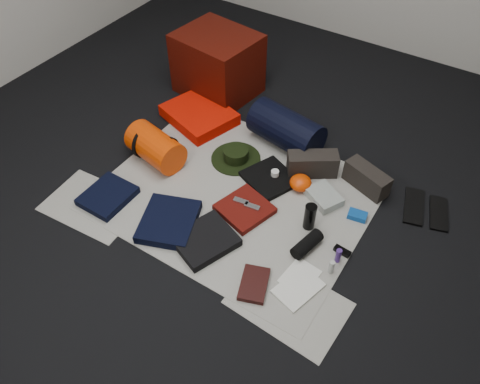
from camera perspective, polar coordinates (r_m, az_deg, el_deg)
The scene contains 37 objects.
floor at distance 2.96m, azimuth -0.50°, elevation -0.49°, with size 4.50×4.50×0.02m, color black.
newspaper_mat at distance 2.95m, azimuth -0.50°, elevation -0.32°, with size 1.60×1.30×0.01m, color beige.
newspaper_sheet_front_left at distance 3.04m, azimuth -17.48°, elevation -1.51°, with size 0.58×0.40×0.00m, color beige.
newspaper_sheet_front_right at distance 2.51m, azimuth 5.94°, elevation -13.35°, with size 0.58×0.40×0.00m, color beige.
red_cabinet at distance 3.70m, azimuth -2.74°, elevation 15.32°, with size 0.57×0.48×0.48m, color #480C05.
sleeping_pad at distance 3.50m, azimuth -5.00°, elevation 9.36°, with size 0.48×0.39×0.09m, color red.
stuff_sack at distance 3.16m, azimuth -10.25°, elevation 5.42°, with size 0.23×0.23×0.38m, color #DD3803.
sack_strap_left at distance 3.21m, azimuth -11.61°, elevation 5.96°, with size 0.22×0.22×0.03m, color black.
sack_strap_right at distance 3.10m, azimuth -8.83°, elevation 4.72°, with size 0.22×0.22×0.03m, color black.
navy_duffel at distance 3.23m, azimuth 5.63°, elevation 7.64°, with size 0.26×0.26×0.50m, color black.
boonie_brim at distance 3.18m, azimuth -0.50°, elevation 4.11°, with size 0.34×0.34×0.01m, color black.
boonie_crown at distance 3.15m, azimuth -0.51°, elevation 4.67°, with size 0.17×0.17×0.07m, color black.
hiking_boot_left at distance 3.07m, azimuth 8.82°, elevation 3.39°, with size 0.32×0.12×0.16m, color #292420.
hiking_boot_right at distance 3.05m, azimuth 15.19°, elevation 1.59°, with size 0.30×0.11×0.15m, color #292420.
flip_flop_left at distance 3.07m, azimuth 20.43°, elevation -1.63°, with size 0.11×0.30×0.02m, color black.
flip_flop_right at distance 3.09m, azimuth 23.05°, elevation -2.42°, with size 0.10×0.28×0.02m, color black.
trousers_navy_a at distance 3.02m, azimuth -15.83°, elevation -0.47°, with size 0.27×0.30×0.05m, color black.
trousers_navy_b at distance 2.80m, azimuth -8.66°, elevation -3.57°, with size 0.31×0.36×0.06m, color black.
trousers_charcoal at distance 2.69m, azimuth -4.31°, elevation -5.85°, with size 0.29×0.33×0.05m, color black.
black_tshirt at distance 3.04m, azimuth 3.65°, elevation 1.68°, with size 0.31×0.29×0.03m, color black.
red_shirt at distance 2.85m, azimuth 0.58°, elevation -2.05°, with size 0.28×0.28×0.04m, color #570E09.
orange_stuff_sack at distance 2.98m, azimuth 7.39°, elevation 1.12°, with size 0.14×0.14×0.09m, color #DD3803.
first_aid_pouch at distance 2.95m, azimuth 10.18°, elevation -0.55°, with size 0.21×0.16×0.05m, color #969E97.
water_bottle at distance 2.74m, azimuth 8.51°, elevation -2.99°, with size 0.07×0.07×0.17m, color black.
speaker at distance 2.68m, azimuth 8.17°, elevation -6.31°, with size 0.08×0.08×0.20m, color black.
compact_camera at distance 2.91m, azimuth 9.93°, elevation -1.59°, with size 0.10×0.06×0.04m, color #BCBDC2.
cyan_case at distance 2.90m, azimuth 14.12°, elevation -2.78°, with size 0.11×0.07×0.04m, color #0F499A.
toiletry_purple at distance 2.65m, azimuth 11.89°, elevation -7.59°, with size 0.03×0.03×0.09m, color #442576.
toiletry_clear at distance 2.60m, azimuth 11.09°, elevation -8.95°, with size 0.03×0.03×0.09m, color #B4B9B4.
paperback_book at distance 2.53m, azimuth 1.71°, elevation -11.15°, with size 0.14×0.22×0.03m, color black.
map_booklet at distance 2.55m, azimuth 7.10°, elevation -11.55°, with size 0.17×0.25×0.01m, color white.
map_printout at distance 2.59m, azimuth 7.30°, elevation -10.18°, with size 0.16×0.21×0.01m, color white.
sunglasses at distance 2.72m, azimuth 12.35°, elevation -7.05°, with size 0.10×0.04×0.02m, color black.
key_cluster at distance 2.99m, azimuth -15.40°, elevation -1.59°, with size 0.06×0.06×0.01m, color #BCBDC2.
tape_roll at distance 3.03m, azimuth 4.29°, elevation 2.31°, with size 0.05×0.05×0.04m, color white.
energy_bar_a at distance 2.85m, azimuth 0.12°, elevation -1.13°, with size 0.10×0.04×0.01m, color #BCBDC2.
energy_bar_b at distance 2.82m, azimuth 1.49°, elevation -1.77°, with size 0.10×0.04×0.01m, color #BCBDC2.
Camera 1 is at (1.11, -1.68, 2.16)m, focal length 35.00 mm.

